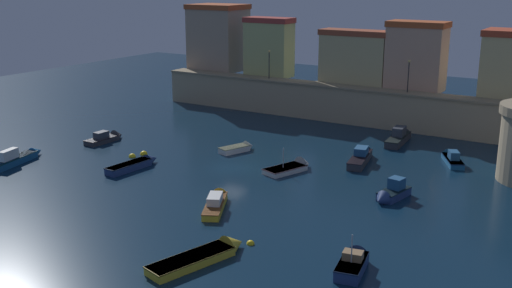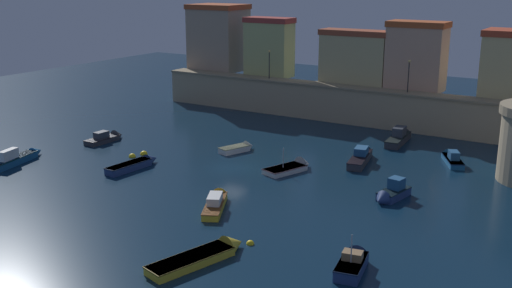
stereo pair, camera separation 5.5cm
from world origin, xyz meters
The scene contains 20 objects.
ground_plane centered at (0.00, 0.00, 0.00)m, with size 133.67×133.67×0.00m, color #0C2338.
quay_wall centered at (0.00, 23.55, 2.29)m, with size 51.01×2.84×4.55m.
old_town_backdrop centered at (-1.78, 27.08, 8.49)m, with size 49.54×6.02×9.50m.
quay_lamp_0 centered at (-9.86, 23.55, 7.03)m, with size 0.32×0.32×3.78m.
quay_lamp_1 centered at (9.08, 23.55, 7.05)m, with size 0.32×0.32×3.81m.
moored_boat_0 centered at (4.58, -8.91, 0.41)m, with size 4.15×6.45×1.55m.
moored_boat_1 centered at (17.25, 13.34, 0.39)m, with size 3.72×5.55×1.69m.
moored_boat_2 centered at (10.41, 17.95, 0.58)m, with size 1.99×7.29×2.05m.
moored_boat_3 centered at (-18.87, -9.58, 0.50)m, with size 2.78×7.06×1.87m.
moored_boat_4 centered at (-7.82, -4.82, 0.37)m, with size 1.76×6.25×1.24m.
moored_boat_5 centered at (-2.62, 5.31, 0.33)m, with size 2.61×4.30×1.27m.
moored_boat_6 centered at (-17.38, 0.97, 0.37)m, with size 1.69×5.05×1.70m.
moored_boat_7 centered at (15.95, -0.15, 0.53)m, with size 2.15×4.34×1.99m.
moored_boat_8 centered at (9.65, -17.12, 0.32)m, with size 3.58×7.56×1.63m.
moored_boat_9 centered at (5.36, 2.63, 0.27)m, with size 3.43×5.54×3.04m.
moored_boat_10 centered at (9.66, 8.79, 0.51)m, with size 2.77×7.27×1.79m.
moored_boat_12 centered at (18.27, -13.23, 0.46)m, with size 2.30×4.67×2.93m.
mooring_buoy_0 centered at (-10.28, -0.96, 0.00)m, with size 0.76×0.76×0.76m, color yellow.
mooring_buoy_1 centered at (-10.66, -2.27, 0.00)m, with size 0.72×0.72×0.72m, color yellow.
mooring_buoy_2 centered at (10.82, -13.67, 0.00)m, with size 0.55×0.55×0.55m, color yellow.
Camera 1 is at (31.78, -46.62, 17.86)m, focal length 43.29 mm.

